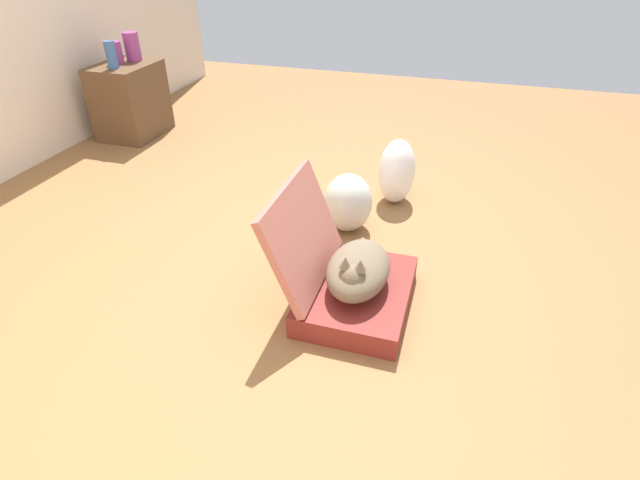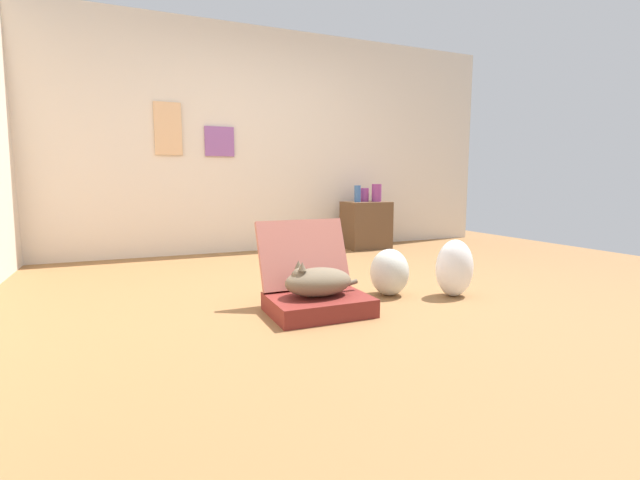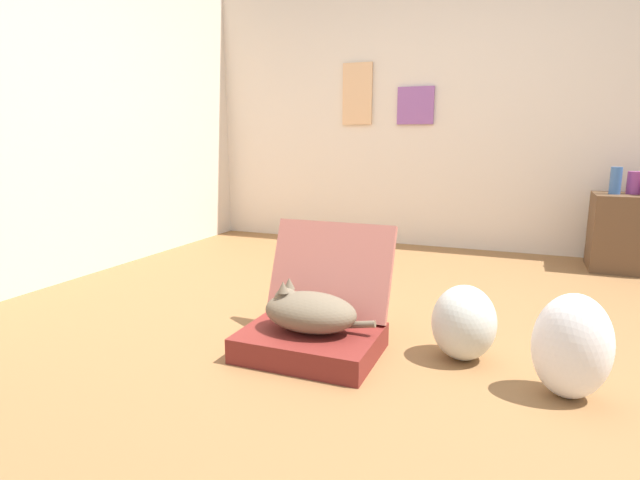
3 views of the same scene
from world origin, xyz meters
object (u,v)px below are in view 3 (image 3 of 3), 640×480
Objects in this scene: side_table at (630,233)px; vase_round at (634,183)px; plastic_bag_clear at (572,346)px; vase_tall at (616,181)px; plastic_bag_white at (464,323)px; cat at (309,311)px; suitcase_base at (310,342)px.

vase_round is (0.00, 0.04, 0.37)m from side_table.
vase_round is (0.55, 2.35, 0.46)m from plastic_bag_clear.
vase_tall reaches higher than vase_round.
plastic_bag_white is 0.59× the size of side_table.
cat is at bearing -125.32° from side_table.
plastic_bag_white is (0.66, 0.21, 0.11)m from suitcase_base.
vase_tall is (1.51, 2.30, 0.47)m from cat.
side_table is at bearing 7.15° from vase_tall.
plastic_bag_clear is 2.37m from side_table.
vase_tall is (0.42, 2.29, 0.47)m from plastic_bag_clear.
suitcase_base is 0.15m from cat.
cat is 1.51× the size of plastic_bag_white.
vase_tall reaches higher than plastic_bag_clear.
cat is at bearing -124.80° from vase_round.
suitcase_base is 0.70m from plastic_bag_white.
vase_round is (1.64, 2.36, 0.45)m from cat.
vase_round is (1.63, 2.36, 0.61)m from suitcase_base.
vase_round reaches higher than cat.
cat reaches higher than plastic_bag_white.
suitcase_base is 1.20× the size of cat.
plastic_bag_clear is 0.72× the size of side_table.
suitcase_base is 1.49× the size of plastic_bag_clear.
cat is at bearing 177.48° from suitcase_base.
plastic_bag_clear is 2.07× the size of vase_tall.
plastic_bag_white is at bearing 153.58° from plastic_bag_clear.
plastic_bag_white is at bearing 17.74° from cat.
plastic_bag_clear reaches higher than plastic_bag_white.
vase_round is at bearing 65.65° from plastic_bag_white.
side_table reaches higher than suitcase_base.
vase_round is at bearing 76.87° from plastic_bag_clear.
cat is 0.70m from plastic_bag_white.
plastic_bag_white is 0.47m from plastic_bag_clear.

